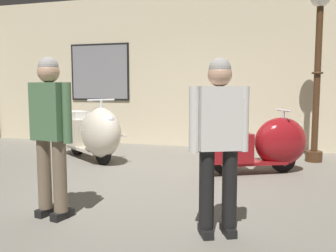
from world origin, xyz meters
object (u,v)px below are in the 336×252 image
lamppost (318,59)px  visitor_1 (50,126)px  visitor_0 (219,135)px  scooter_0 (93,133)px  scooter_1 (265,144)px

lamppost → visitor_1: size_ratio=1.86×
lamppost → visitor_1: bearing=-126.9°
lamppost → visitor_0: lamppost is taller
scooter_0 → scooter_1: (2.88, -0.07, -0.06)m
scooter_1 → visitor_1: size_ratio=1.01×
lamppost → visitor_1: lamppost is taller
scooter_1 → lamppost: lamppost is taller
scooter_1 → lamppost: (0.79, 1.12, 1.32)m
visitor_1 → visitor_0: bearing=-77.2°
scooter_0 → visitor_1: (0.93, -2.60, 0.42)m
scooter_0 → scooter_1: 2.88m
scooter_1 → visitor_1: 3.23m
visitor_1 → scooter_1: bearing=-25.4°
visitor_0 → visitor_1: (-1.63, -0.02, 0.02)m
scooter_1 → visitor_1: visitor_1 is taller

